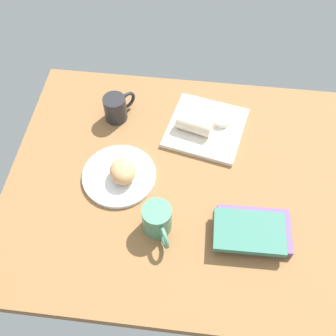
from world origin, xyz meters
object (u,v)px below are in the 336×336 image
Objects in this scene: scone_pastry at (123,171)px; sauce_cup at (221,120)px; coffee_mug at (157,220)px; round_plate at (119,176)px; breakfast_wrap at (194,124)px; square_plate at (206,128)px; book_stack at (252,231)px; second_mug at (116,107)px.

sauce_cup is (29.44, 25.79, -1.85)cm from scone_pastry.
round_plate is at bearing 131.94° from coffee_mug.
scone_pastry is 39.18cm from sauce_cup.
square_plate is at bearing 131.30° from breakfast_wrap.
coffee_mug is at bearing -177.86° from book_stack.
coffee_mug is (-27.12, -1.01, 2.64)cm from book_stack.
round_plate is 3.94× the size of sauce_cup.
sauce_cup reaches higher than round_plate.
scone_pastry reaches higher than breakfast_wrap.
second_mug reaches higher than round_plate.
square_plate is 5.91cm from sauce_cup.
breakfast_wrap is 40.87cm from book_stack.
sauce_cup is 10.18cm from breakfast_wrap.
scone_pastry is at bearing -136.28° from square_plate.
breakfast_wrap reaches higher than square_plate.
scone_pastry is at bearing -28.24° from breakfast_wrap.
breakfast_wrap is at bearing -154.11° from square_plate.
round_plate is 2.49× the size of scone_pastry.
square_plate is (24.42, 23.35, -3.80)cm from scone_pastry.
round_plate is 22.07cm from coffee_mug.
sauce_cup is 0.50× the size of breakfast_wrap.
scone_pastry is at bearing 129.63° from coffee_mug.
scone_pastry is at bearing -74.87° from second_mug.
square_plate is 2.09× the size of breakfast_wrap.
round_plate is 34.59cm from square_plate.
breakfast_wrap reaches higher than round_plate.
sauce_cup is (5.02, 2.44, 1.95)cm from square_plate.
square_plate is 1.92× the size of coffee_mug.
coffee_mug is (-16.64, -41.25, 2.20)cm from sauce_cup.
coffee_mug reaches higher than sauce_cup.
scone_pastry reaches higher than book_stack.
square_plate is (26.10, 22.70, 0.10)cm from round_plate.
coffee_mug is (14.48, -16.11, 4.25)cm from round_plate.
sauce_cup is (31.11, 25.14, 2.05)cm from round_plate.
second_mug is at bearing 139.55° from book_stack.
sauce_cup is at bearing 131.30° from breakfast_wrap.
breakfast_wrap is at bearing 78.34° from coffee_mug.
coffee_mug is 1.17× the size of second_mug.
square_plate is 40.88cm from book_stack.
second_mug reaches higher than breakfast_wrap.
book_stack reaches higher than round_plate.
round_plate is at bearing -31.38° from breakfast_wrap.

